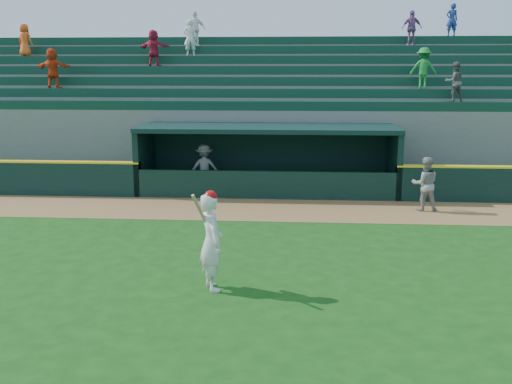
# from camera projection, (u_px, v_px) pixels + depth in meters

# --- Properties ---
(ground) EXTENTS (120.00, 120.00, 0.00)m
(ground) POSITION_uv_depth(u_px,v_px,m) (251.00, 258.00, 13.78)
(ground) COLOR #144411
(ground) RESTS_ON ground
(warning_track) EXTENTS (40.00, 3.00, 0.01)m
(warning_track) POSITION_uv_depth(u_px,v_px,m) (263.00, 210.00, 18.56)
(warning_track) COLOR olive
(warning_track) RESTS_ON ground
(dugout_player_front) EXTENTS (0.87, 0.68, 1.75)m
(dugout_player_front) POSITION_uv_depth(u_px,v_px,m) (425.00, 184.00, 18.29)
(dugout_player_front) COLOR gray
(dugout_player_front) RESTS_ON ground
(dugout_player_inside) EXTENTS (1.21, 0.79, 1.76)m
(dugout_player_inside) POSITION_uv_depth(u_px,v_px,m) (204.00, 168.00, 21.34)
(dugout_player_inside) COLOR gray
(dugout_player_inside) RESTS_ON ground
(dugout) EXTENTS (9.40, 2.80, 2.46)m
(dugout) POSITION_uv_depth(u_px,v_px,m) (268.00, 155.00, 21.31)
(dugout) COLOR slate
(dugout) RESTS_ON ground
(stands) EXTENTS (34.50, 6.27, 7.42)m
(stands) POSITION_uv_depth(u_px,v_px,m) (273.00, 117.00, 25.54)
(stands) COLOR slate
(stands) RESTS_ON ground
(batter_at_plate) EXTENTS (0.76, 0.89, 2.11)m
(batter_at_plate) POSITION_uv_depth(u_px,v_px,m) (211.00, 241.00, 11.66)
(batter_at_plate) COLOR silver
(batter_at_plate) RESTS_ON ground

